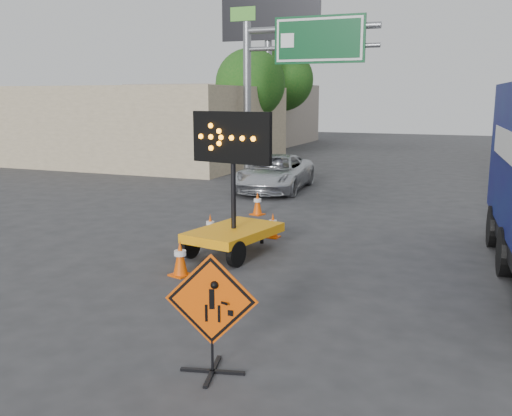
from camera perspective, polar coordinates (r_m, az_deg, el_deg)
The scene contains 14 objects.
ground at distance 8.41m, azimuth -7.71°, elevation -13.50°, with size 100.00×100.00×0.00m, color #2D2D30.
storefront_left_near at distance 32.08m, azimuth -12.02°, elevation 8.15°, with size 14.00×10.00×4.00m, color #C3AE8D.
storefront_left_far at distance 44.80m, azimuth -3.00°, elevation 9.38°, with size 12.00×10.00×4.40m, color gray.
highway_gantry at distance 25.98m, azimuth 3.41°, elevation 14.53°, with size 6.18×0.38×6.90m.
billboard at distance 34.92m, azimuth 1.41°, elevation 17.40°, with size 6.10×0.54×9.85m.
tree_left_near at distance 30.98m, azimuth -0.57°, elevation 12.30°, with size 3.71×3.71×6.03m.
tree_left_far at distance 38.82m, azimuth 2.66°, elevation 12.67°, with size 4.10×4.10×6.66m.
construction_sign at distance 7.29m, azimuth -4.46°, elevation -10.23°, with size 1.16×0.83×1.58m.
arrow_board at distance 12.71m, azimuth -2.25°, elevation -1.57°, with size 1.99×2.45×3.18m.
pickup_truck at distance 21.54m, azimuth 1.90°, elevation 3.53°, with size 2.22×4.81×1.34m, color silver.
cone_a at distance 11.37m, azimuth -7.58°, elevation -4.96°, with size 0.46×0.46×0.73m.
cone_b at distance 14.23m, azimuth -4.59°, elevation -1.84°, with size 0.32×0.32×0.63m.
cone_c at distance 14.31m, azimuth 1.70°, elevation -1.73°, with size 0.34×0.34×0.63m.
cone_d at distance 17.07m, azimuth 0.15°, elevation 0.47°, with size 0.44×0.44×0.70m.
Camera 1 is at (3.85, -6.62, 3.48)m, focal length 40.00 mm.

